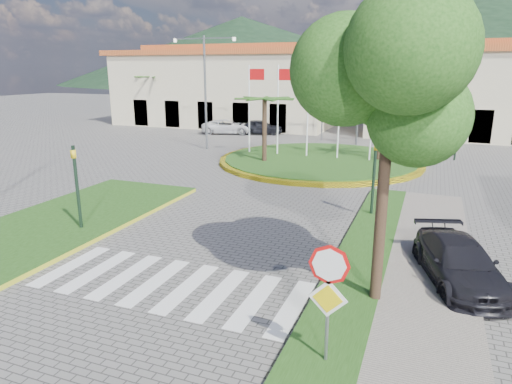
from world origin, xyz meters
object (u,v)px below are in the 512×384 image
(roundabout_island, at_px, (320,160))
(deciduous_tree, at_px, (390,97))
(white_van, at_px, (228,127))
(car_side_right, at_px, (459,262))
(car_dark_a, at_px, (261,127))
(stop_sign, at_px, (328,287))
(car_dark_b, at_px, (446,134))

(roundabout_island, xyz_separation_m, deciduous_tree, (5.50, -17.00, 5.00))
(white_van, relative_size, car_side_right, 1.10)
(roundabout_island, relative_size, car_dark_a, 3.26)
(stop_sign, bearing_deg, white_van, 117.84)
(roundabout_island, xyz_separation_m, car_dark_b, (7.58, 12.67, 0.38))
(stop_sign, height_order, car_side_right, stop_sign)
(car_side_right, bearing_deg, car_dark_a, 104.00)
(white_van, bearing_deg, stop_sign, -171.89)
(roundabout_island, relative_size, deciduous_tree, 1.87)
(roundabout_island, bearing_deg, car_dark_b, 59.12)
(roundabout_island, distance_m, car_side_right, 16.77)
(roundabout_island, xyz_separation_m, car_side_right, (7.50, -15.00, 0.44))
(roundabout_island, relative_size, car_side_right, 3.00)
(deciduous_tree, xyz_separation_m, car_dark_b, (2.09, 29.67, -4.63))
(car_side_right, bearing_deg, stop_sign, -134.37)
(car_dark_a, distance_m, car_side_right, 30.03)
(car_dark_a, bearing_deg, car_side_right, -163.54)
(roundabout_island, xyz_separation_m, stop_sign, (4.90, -20.04, 1.62))
(white_van, relative_size, car_dark_b, 1.40)
(stop_sign, distance_m, car_dark_b, 32.84)
(car_dark_a, bearing_deg, white_van, 90.53)
(white_van, bearing_deg, car_dark_b, -101.30)
(car_dark_b, height_order, car_side_right, car_side_right)
(white_van, bearing_deg, car_dark_a, -94.59)
(deciduous_tree, height_order, car_dark_a, deciduous_tree)
(stop_sign, height_order, white_van, stop_sign)
(car_dark_a, relative_size, car_dark_b, 1.17)
(stop_sign, relative_size, white_van, 0.57)
(stop_sign, bearing_deg, car_side_right, 62.70)
(car_dark_a, height_order, car_dark_b, car_dark_a)
(car_dark_b, bearing_deg, car_dark_a, 72.31)
(roundabout_island, bearing_deg, car_side_right, -63.45)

